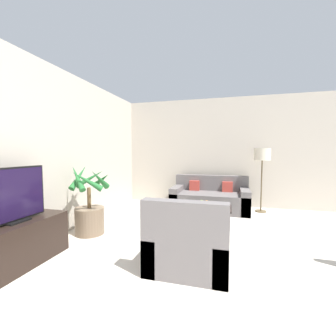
# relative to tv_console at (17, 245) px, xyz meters

# --- Properties ---
(wall_back) EXTENTS (7.72, 0.06, 2.70)m
(wall_back) POSITION_rel_tv_console_xyz_m (2.80, 3.83, 1.08)
(wall_back) COLOR #BCB2A3
(wall_back) RESTS_ON ground_plane
(wall_left) EXTENTS (0.06, 7.26, 2.70)m
(wall_left) POSITION_rel_tv_console_xyz_m (-0.29, 0.97, 1.08)
(wall_left) COLOR #BCB2A3
(wall_left) RESTS_ON ground_plane
(tv_console) EXTENTS (0.44, 1.19, 0.54)m
(tv_console) POSITION_rel_tv_console_xyz_m (0.00, 0.00, 0.00)
(tv_console) COLOR black
(tv_console) RESTS_ON ground_plane
(television) EXTENTS (0.18, 0.77, 0.65)m
(television) POSITION_rel_tv_console_xyz_m (0.00, 0.00, 0.59)
(television) COLOR black
(television) RESTS_ON tv_console
(potted_palm) EXTENTS (0.70, 0.71, 1.16)m
(potted_palm) POSITION_rel_tv_console_xyz_m (0.17, 1.17, 0.12)
(potted_palm) COLOR brown
(potted_palm) RESTS_ON ground_plane
(sofa_loveseat) EXTENTS (1.75, 0.88, 0.79)m
(sofa_loveseat) POSITION_rel_tv_console_xyz_m (1.96, 3.26, -0.00)
(sofa_loveseat) COLOR #605B5B
(sofa_loveseat) RESTS_ON ground_plane
(floor_lamp) EXTENTS (0.35, 0.35, 1.44)m
(floor_lamp) POSITION_rel_tv_console_xyz_m (3.10, 3.40, 0.96)
(floor_lamp) COLOR brown
(floor_lamp) RESTS_ON ground_plane
(coffee_table) EXTENTS (0.88, 0.61, 0.34)m
(coffee_table) POSITION_rel_tv_console_xyz_m (2.00, 2.17, 0.03)
(coffee_table) COLOR black
(coffee_table) RESTS_ON ground_plane
(fruit_bowl) EXTENTS (0.27, 0.27, 0.04)m
(fruit_bowl) POSITION_rel_tv_console_xyz_m (1.92, 2.09, 0.10)
(fruit_bowl) COLOR #42382D
(fruit_bowl) RESTS_ON coffee_table
(apple_red) EXTENTS (0.08, 0.08, 0.08)m
(apple_red) POSITION_rel_tv_console_xyz_m (1.91, 2.09, 0.16)
(apple_red) COLOR red
(apple_red) RESTS_ON fruit_bowl
(apple_green) EXTENTS (0.07, 0.07, 0.07)m
(apple_green) POSITION_rel_tv_console_xyz_m (1.90, 2.18, 0.15)
(apple_green) COLOR olive
(apple_green) RESTS_ON fruit_bowl
(orange_fruit) EXTENTS (0.08, 0.08, 0.08)m
(orange_fruit) POSITION_rel_tv_console_xyz_m (2.00, 2.12, 0.16)
(orange_fruit) COLOR orange
(orange_fruit) RESTS_ON fruit_bowl
(armchair) EXTENTS (0.91, 0.76, 0.85)m
(armchair) POSITION_rel_tv_console_xyz_m (1.95, 0.49, 0.01)
(armchair) COLOR #605B5B
(armchair) RESTS_ON ground_plane
(ottoman) EXTENTS (0.56, 0.49, 0.34)m
(ottoman) POSITION_rel_tv_console_xyz_m (2.02, 1.33, -0.10)
(ottoman) COLOR #605B5B
(ottoman) RESTS_ON ground_plane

